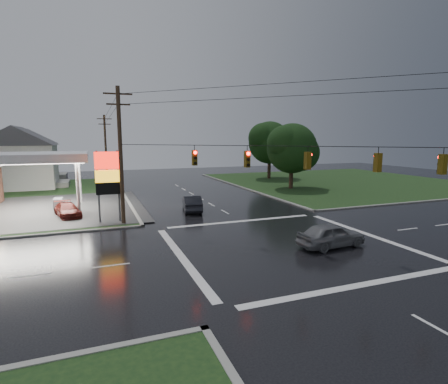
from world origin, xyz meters
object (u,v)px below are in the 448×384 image
object	(u,v)px
tree_ne_near	(293,149)
car_north	(192,203)
utility_pole_n	(106,148)
house_near	(20,157)
pylon_sign	(108,175)
car_pump	(68,210)
car_crossing	(331,235)
house_far	(26,153)
utility_pole_nw	(121,154)
tree_ne_far	(270,143)

from	to	relation	value
tree_ne_near	car_north	xyz separation A→B (m)	(-16.97, -9.39, -4.79)
utility_pole_n	house_near	bearing A→B (deg)	-170.09
pylon_sign	tree_ne_near	xyz separation A→B (m)	(24.64, 11.49, 1.55)
house_near	car_pump	distance (m)	23.28
car_crossing	house_far	bearing A→B (deg)	22.38
utility_pole_nw	car_north	xyz separation A→B (m)	(6.68, 3.10, -4.95)
house_far	tree_ne_near	bearing A→B (deg)	-35.77
pylon_sign	car_crossing	distance (m)	18.04
tree_ne_near	tree_ne_far	size ratio (longest dim) A/B	0.92
tree_ne_far	car_north	distance (m)	29.76
utility_pole_n	car_pump	bearing A→B (deg)	-100.55
utility_pole_nw	car_pump	size ratio (longest dim) A/B	2.58
pylon_sign	utility_pole_nw	distance (m)	2.22
car_pump	car_north	bearing A→B (deg)	-22.87
tree_ne_near	house_near	bearing A→B (deg)	158.24
utility_pole_n	car_crossing	xyz separation A→B (m)	(12.07, -39.51, -4.68)
tree_ne_far	car_north	world-z (taller)	tree_ne_far
pylon_sign	car_crossing	size ratio (longest dim) A/B	1.30
car_north	house_far	bearing A→B (deg)	-51.40
house_near	tree_ne_far	world-z (taller)	tree_ne_far
utility_pole_n	car_crossing	bearing A→B (deg)	-73.02
utility_pole_n	utility_pole_nw	bearing A→B (deg)	-90.00
utility_pole_nw	utility_pole_n	xyz separation A→B (m)	(0.00, 28.50, -0.25)
tree_ne_near	car_crossing	distance (m)	26.64
utility_pole_nw	house_near	world-z (taller)	utility_pole_nw
pylon_sign	utility_pole_n	size ratio (longest dim) A/B	0.57
utility_pole_n	house_far	xyz separation A→B (m)	(-12.45, 10.00, -1.06)
tree_ne_near	car_pump	bearing A→B (deg)	-164.35
house_near	car_crossing	distance (m)	44.42
pylon_sign	tree_ne_far	size ratio (longest dim) A/B	0.61
car_crossing	car_pump	distance (m)	22.74
car_pump	house_near	bearing A→B (deg)	92.71
utility_pole_nw	utility_pole_n	world-z (taller)	utility_pole_nw
car_north	pylon_sign	bearing A→B (deg)	25.52
utility_pole_nw	car_crossing	xyz separation A→B (m)	(12.07, -11.01, -4.94)
utility_pole_nw	car_crossing	size ratio (longest dim) A/B	2.39
tree_ne_far	utility_pole_n	bearing A→B (deg)	171.45
utility_pole_nw	tree_ne_near	xyz separation A→B (m)	(23.64, 12.49, -0.16)
tree_ne_near	tree_ne_far	bearing A→B (deg)	75.93
car_crossing	car_pump	world-z (taller)	car_crossing
pylon_sign	house_far	distance (m)	39.21
tree_ne_near	car_crossing	world-z (taller)	tree_ne_near
utility_pole_n	house_near	world-z (taller)	utility_pole_n
utility_pole_n	car_north	distance (m)	26.68
car_north	car_pump	xyz separation A→B (m)	(-11.12, 1.53, -0.15)
utility_pole_nw	tree_ne_near	world-z (taller)	utility_pole_nw
car_north	tree_ne_far	bearing A→B (deg)	-122.82
utility_pole_n	house_far	bearing A→B (deg)	141.23
tree_ne_far	car_north	size ratio (longest dim) A/B	2.10
car_crossing	tree_ne_near	bearing A→B (deg)	-30.17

